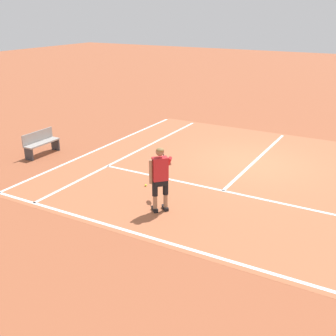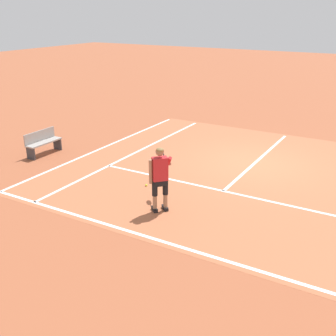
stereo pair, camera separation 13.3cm
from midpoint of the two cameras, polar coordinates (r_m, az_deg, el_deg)
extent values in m
plane|color=#9E5133|center=(14.43, 12.04, 0.67)|extent=(80.00, 80.00, 0.00)
cube|color=#B2603D|center=(13.43, 10.49, -0.75)|extent=(10.98, 10.05, 0.00)
cube|color=white|center=(9.45, 0.12, -10.13)|extent=(10.98, 0.10, 0.01)
cube|color=white|center=(12.07, 7.90, -3.13)|extent=(8.23, 0.10, 0.01)
cube|color=white|center=(14.88, 12.67, 1.26)|extent=(0.10, 6.40, 0.01)
cube|color=white|center=(15.19, -4.20, 2.13)|extent=(0.10, 9.65, 0.01)
cube|color=white|center=(15.97, -8.29, 2.91)|extent=(0.10, 9.65, 0.01)
cube|color=black|center=(10.82, -1.49, -5.64)|extent=(0.28, 0.27, 0.09)
cube|color=black|center=(10.88, -0.06, -5.45)|extent=(0.28, 0.27, 0.09)
cylinder|color=#A37556|center=(10.68, -1.45, -4.65)|extent=(0.11, 0.11, 0.36)
cylinder|color=black|center=(10.52, -1.47, -2.76)|extent=(0.14, 0.14, 0.41)
cylinder|color=#A37556|center=(10.75, 0.00, -4.47)|extent=(0.11, 0.11, 0.36)
cylinder|color=black|center=(10.59, 0.00, -2.59)|extent=(0.14, 0.14, 0.41)
cube|color=black|center=(10.49, -0.74, -1.85)|extent=(0.38, 0.38, 0.20)
cube|color=red|center=(10.37, -0.75, -0.11)|extent=(0.42, 0.43, 0.60)
cylinder|color=#A37556|center=(10.33, -2.03, -0.51)|extent=(0.09, 0.09, 0.62)
cylinder|color=red|center=(10.46, 0.51, 0.97)|extent=(0.25, 0.25, 0.29)
cylinder|color=#A37556|center=(10.71, 0.39, 0.65)|extent=(0.27, 0.26, 0.14)
sphere|color=#A37556|center=(10.22, -0.77, 2.23)|extent=(0.21, 0.21, 0.21)
ellipsoid|color=olive|center=(10.19, -0.74, 2.46)|extent=(0.28, 0.28, 0.12)
cylinder|color=#232326|center=(10.92, 0.13, 0.90)|extent=(0.17, 0.16, 0.03)
cylinder|color=black|center=(11.06, -0.10, 1.15)|extent=(0.09, 0.09, 0.02)
torus|color=black|center=(11.23, -0.36, 1.46)|extent=(0.23, 0.22, 0.30)
cylinder|color=silver|center=(11.23, -0.36, 1.46)|extent=(0.18, 0.17, 0.25)
sphere|color=#CCE02D|center=(12.28, -2.68, -2.35)|extent=(0.07, 0.07, 0.07)
cube|color=#9E9993|center=(15.45, -16.36, 3.39)|extent=(0.40, 1.40, 0.05)
cube|color=#9E9993|center=(15.52, -16.90, 4.26)|extent=(0.04, 1.40, 0.36)
cube|color=#38383D|center=(15.94, -14.63, 3.20)|extent=(0.36, 0.06, 0.42)
cube|color=#38383D|center=(15.12, -17.99, 1.88)|extent=(0.36, 0.06, 0.42)
camera|label=1|loc=(0.07, -89.65, 0.14)|focal=44.63mm
camera|label=2|loc=(0.07, 90.35, -0.14)|focal=44.63mm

